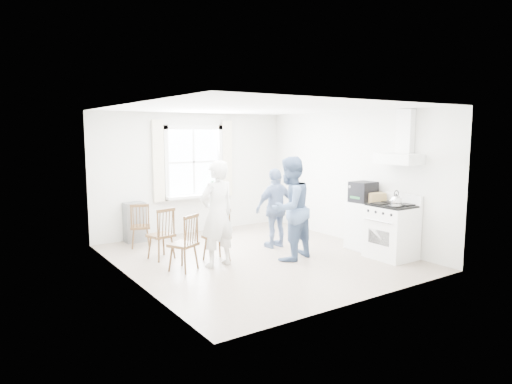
% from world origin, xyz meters
% --- Properties ---
extents(room_shell, '(4.62, 5.12, 2.64)m').
position_xyz_m(room_shell, '(0.00, 0.00, 1.30)').
color(room_shell, gray).
rests_on(room_shell, ground).
extents(window_assembly, '(1.88, 0.24, 1.70)m').
position_xyz_m(window_assembly, '(0.00, 2.45, 1.46)').
color(window_assembly, white).
rests_on(window_assembly, room_shell).
extents(range_hood, '(0.45, 0.76, 0.94)m').
position_xyz_m(range_hood, '(2.07, -1.35, 1.90)').
color(range_hood, silver).
rests_on(range_hood, room_shell).
extents(shelf_unit, '(0.40, 0.30, 0.80)m').
position_xyz_m(shelf_unit, '(-1.40, 2.33, 0.40)').
color(shelf_unit, slate).
rests_on(shelf_unit, ground).
extents(gas_stove, '(0.68, 0.76, 1.12)m').
position_xyz_m(gas_stove, '(1.91, -1.35, 0.48)').
color(gas_stove, white).
rests_on(gas_stove, ground).
extents(kettle, '(0.20, 0.20, 0.28)m').
position_xyz_m(kettle, '(1.78, -1.53, 1.04)').
color(kettle, silver).
rests_on(kettle, gas_stove).
extents(low_cabinet, '(0.50, 0.55, 0.90)m').
position_xyz_m(low_cabinet, '(1.98, -0.65, 0.45)').
color(low_cabinet, silver).
rests_on(low_cabinet, ground).
extents(stereo_stack, '(0.45, 0.41, 0.38)m').
position_xyz_m(stereo_stack, '(1.95, -0.63, 1.09)').
color(stereo_stack, black).
rests_on(stereo_stack, low_cabinet).
extents(cardboard_box, '(0.37, 0.32, 0.20)m').
position_xyz_m(cardboard_box, '(2.02, -0.89, 1.00)').
color(cardboard_box, '#A98A51').
rests_on(cardboard_box, low_cabinet).
extents(windsor_chair_a, '(0.46, 0.45, 0.91)m').
position_xyz_m(windsor_chair_a, '(-1.42, 0.77, 0.56)').
color(windsor_chair_a, '#402914').
rests_on(windsor_chair_a, ground).
extents(windsor_chair_b, '(0.40, 0.39, 0.92)m').
position_xyz_m(windsor_chair_b, '(-0.70, 0.12, 0.56)').
color(windsor_chair_b, '#402914').
rests_on(windsor_chair_b, ground).
extents(windsor_chair_c, '(0.52, 0.52, 0.92)m').
position_xyz_m(windsor_chair_c, '(-1.36, -0.05, 0.56)').
color(windsor_chair_c, '#402914').
rests_on(windsor_chair_c, ground).
extents(person_left, '(0.70, 0.70, 1.75)m').
position_xyz_m(person_left, '(-0.84, -0.07, 0.87)').
color(person_left, silver).
rests_on(person_left, ground).
extents(person_mid, '(1.07, 1.07, 1.79)m').
position_xyz_m(person_mid, '(0.39, -0.41, 0.89)').
color(person_mid, '#475E84').
rests_on(person_mid, ground).
extents(person_right, '(0.90, 0.90, 1.52)m').
position_xyz_m(person_right, '(0.70, 0.40, 0.76)').
color(person_right, navy).
rests_on(person_right, ground).
extents(potted_plant, '(0.18, 0.18, 0.29)m').
position_xyz_m(potted_plant, '(0.36, 2.36, 1.00)').
color(potted_plant, '#357840').
rests_on(potted_plant, window_assembly).
extents(windsor_chair_d, '(0.46, 0.46, 0.86)m').
position_xyz_m(windsor_chair_d, '(-1.49, 1.78, 0.53)').
color(windsor_chair_d, '#402914').
rests_on(windsor_chair_d, ground).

